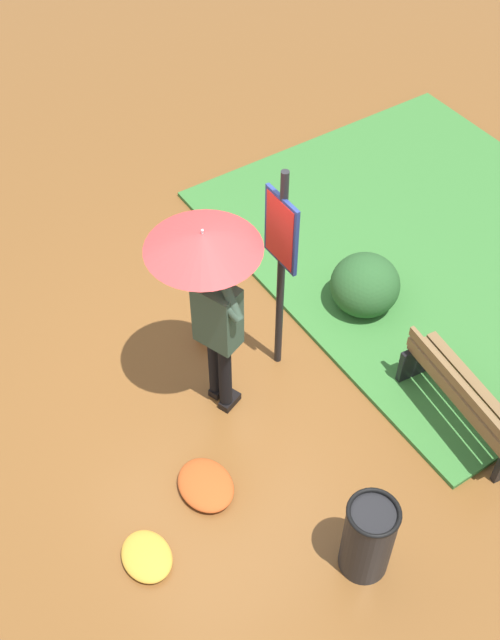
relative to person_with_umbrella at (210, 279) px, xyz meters
name	(u,v)px	position (x,y,z in m)	size (l,w,h in m)	color
ground_plane	(224,396)	(-0.06, -0.06, -1.55)	(18.00, 18.00, 0.00)	brown
grass_verge	(437,245)	(0.39, -3.18, -1.53)	(4.80, 4.00, 0.05)	#387533
person_with_umbrella	(210,279)	(0.00, 0.00, 0.00)	(0.96, 0.96, 2.04)	black
info_sign_post	(281,253)	(0.03, -0.73, -0.11)	(0.44, 0.07, 2.30)	black
handbag	(211,331)	(0.61, -0.33, -1.42)	(0.33, 0.24, 0.37)	brown
park_bench	(463,399)	(-1.51, -1.66, -1.15)	(1.40, 0.51, 0.75)	black
trash_bin	(368,538)	(-2.10, -0.11, -1.13)	(0.42, 0.42, 0.83)	black
shrub_cluster	(364,283)	(0.17, -1.90, -1.25)	(0.79, 0.72, 0.64)	#285628
leaf_pile_near_person	(147,556)	(-1.12, 1.34, -1.50)	(0.49, 0.39, 0.11)	gold
leaf_pile_by_bench	(206,485)	(-0.83, 0.61, -1.49)	(0.57, 0.46, 0.13)	#B74C1E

